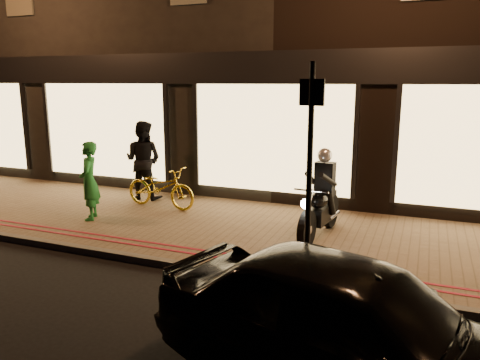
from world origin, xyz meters
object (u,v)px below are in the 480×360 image
object	(u,v)px
motorcycle	(321,203)
bicycle_gold	(161,187)
sign_post	(310,161)
parked_car	(353,329)
person_green	(89,181)

from	to	relation	value
motorcycle	bicycle_gold	world-z (taller)	motorcycle
motorcycle	sign_post	size ratio (longest dim) A/B	0.65
motorcycle	sign_post	bearing A→B (deg)	-77.20
bicycle_gold	sign_post	bearing A→B (deg)	-116.92
sign_post	bicycle_gold	distance (m)	4.77
parked_car	bicycle_gold	bearing A→B (deg)	61.96
person_green	bicycle_gold	bearing A→B (deg)	117.04
motorcycle	parked_car	xyz separation A→B (m)	(1.19, -4.07, -0.06)
motorcycle	bicycle_gold	xyz separation A→B (m)	(-3.68, 0.60, -0.16)
person_green	parked_car	size ratio (longest dim) A/B	0.40
bicycle_gold	person_green	size ratio (longest dim) A/B	1.10
motorcycle	person_green	size ratio (longest dim) A/B	1.23
person_green	sign_post	bearing A→B (deg)	46.67
sign_post	bicycle_gold	xyz separation A→B (m)	(-3.90, 2.46, -1.22)
bicycle_gold	person_green	xyz separation A→B (m)	(-0.85, -1.28, 0.33)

